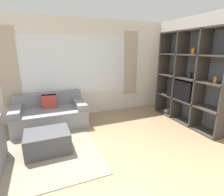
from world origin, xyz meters
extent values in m
cube|color=silver|center=(0.00, 3.34, 1.35)|extent=(6.64, 0.07, 2.70)
cube|color=white|center=(0.00, 3.30, 1.45)|extent=(2.99, 0.01, 1.60)
cube|color=#B2A38E|center=(-1.67, 3.29, 1.45)|extent=(0.44, 0.03, 1.90)
cube|color=#B2A38E|center=(1.67, 3.29, 1.45)|extent=(0.44, 0.03, 1.90)
cube|color=silver|center=(2.75, 1.65, 1.35)|extent=(0.07, 4.51, 2.70)
cube|color=gray|center=(-1.31, 1.65, 0.01)|extent=(2.46, 2.23, 0.01)
cube|color=#515660|center=(2.71, 1.70, 1.17)|extent=(0.02, 2.05, 2.34)
cube|color=#3D3833|center=(2.50, 1.36, 1.17)|extent=(0.43, 0.04, 2.34)
cube|color=#3D3833|center=(2.50, 2.04, 1.17)|extent=(0.43, 0.04, 2.34)
cube|color=#3D3833|center=(2.50, 2.73, 1.17)|extent=(0.43, 0.04, 2.34)
cube|color=#3D3833|center=(2.50, 1.70, 0.02)|extent=(0.43, 2.05, 0.04)
cube|color=#3D3833|center=(2.50, 1.70, 0.58)|extent=(0.43, 2.05, 0.04)
cube|color=#3D3833|center=(2.50, 1.70, 1.17)|extent=(0.43, 2.05, 0.04)
cube|color=#3D3833|center=(2.50, 1.70, 1.75)|extent=(0.43, 2.05, 0.04)
cube|color=#3D3833|center=(2.50, 1.70, 2.32)|extent=(0.43, 2.05, 0.04)
cube|color=black|center=(2.33, 1.87, 0.85)|extent=(0.04, 0.83, 0.50)
cube|color=black|center=(2.35, 1.87, 0.62)|extent=(0.10, 0.24, 0.03)
cube|color=#232328|center=(2.48, 1.67, 1.26)|extent=(0.08, 0.08, 0.15)
cylinder|color=orange|center=(2.48, 0.98, 1.25)|extent=(0.07, 0.07, 0.13)
cylinder|color=orange|center=(2.48, 1.67, 1.84)|extent=(0.10, 0.10, 0.14)
cube|color=white|center=(2.48, 2.40, 0.08)|extent=(0.11, 0.11, 0.08)
cube|color=gray|center=(-0.84, 2.76, 0.23)|extent=(1.71, 0.98, 0.45)
cube|color=gray|center=(-0.84, 3.16, 0.62)|extent=(1.71, 0.18, 0.33)
cube|color=gray|center=(-1.58, 2.76, 0.52)|extent=(0.24, 0.92, 0.14)
cube|color=gray|center=(-0.11, 2.76, 0.52)|extent=(0.24, 0.92, 0.14)
cube|color=#AD3D33|center=(-0.83, 2.88, 0.62)|extent=(0.35, 0.15, 0.34)
cube|color=#AD3D33|center=(-0.83, 2.88, 0.62)|extent=(0.35, 0.16, 0.34)
cube|color=#47474C|center=(-0.97, 1.60, 0.20)|extent=(0.80, 0.62, 0.40)
camera|label=1|loc=(-0.98, -1.59, 1.88)|focal=28.00mm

